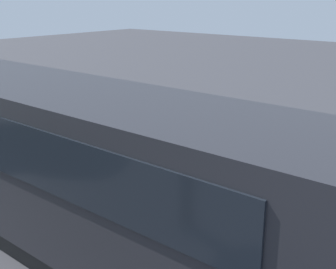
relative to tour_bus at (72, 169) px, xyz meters
The scene contains 12 objects.
ground_plane 4.84m from the tour_bus, 69.73° to the right, with size 80.00×80.00×0.00m, color #38383D.
tour_bus is the anchor object (origin of this frame).
spectator_far_left 2.96m from the tour_bus, 103.67° to the right, with size 0.58×0.37×1.80m.
spectator_left 2.99m from the tour_bus, 82.11° to the right, with size 0.58×0.36×1.78m.
spectator_centre 2.94m from the tour_bus, 63.88° to the right, with size 0.58×0.35×1.71m.
parked_motorcycle_silver 3.11m from the tour_bus, 126.92° to the right, with size 2.05×0.60×0.99m.
stunt_motorcycle 7.66m from the tour_bus, 60.40° to the right, with size 2.02×0.73×1.23m.
traffic_cone 7.47m from the tour_bus, 83.69° to the right, with size 0.34×0.34×0.63m.
bay_line_a 6.10m from the tour_bus, 118.09° to the right, with size 0.31×4.48×0.01m.
bay_line_b 5.44m from the tour_bus, 92.30° to the right, with size 0.31×4.47×0.01m.
bay_line_c 5.93m from the tour_bus, 65.62° to the right, with size 0.30×4.27×0.01m.
bay_line_d 7.33m from the tour_bus, 46.57° to the right, with size 0.27×3.64×0.01m.
Camera 1 is at (-8.24, 9.38, 4.89)m, focal length 48.28 mm.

